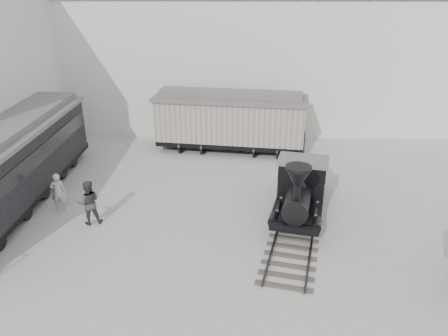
{
  "coord_description": "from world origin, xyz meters",
  "views": [
    {
      "loc": [
        -0.55,
        -11.92,
        9.2
      ],
      "look_at": [
        -0.99,
        4.45,
        2.0
      ],
      "focal_mm": 35.0,
      "sensor_mm": 36.0,
      "label": 1
    }
  ],
  "objects_px": {
    "passenger_coach": "(12,164)",
    "visitor_b": "(89,203)",
    "boxcar": "(230,120)",
    "visitor_a": "(58,192)",
    "locomotive": "(300,192)"
  },
  "relations": [
    {
      "from": "locomotive",
      "to": "visitor_b",
      "type": "bearing_deg",
      "value": -161.77
    },
    {
      "from": "locomotive",
      "to": "boxcar",
      "type": "bearing_deg",
      "value": 124.5
    },
    {
      "from": "boxcar",
      "to": "visitor_a",
      "type": "relative_size",
      "value": 5.1
    },
    {
      "from": "passenger_coach",
      "to": "visitor_b",
      "type": "xyz_separation_m",
      "value": [
        3.68,
        -1.6,
        -0.92
      ]
    },
    {
      "from": "boxcar",
      "to": "visitor_b",
      "type": "height_order",
      "value": "boxcar"
    },
    {
      "from": "locomotive",
      "to": "visitor_a",
      "type": "relative_size",
      "value": 5.16
    },
    {
      "from": "locomotive",
      "to": "boxcar",
      "type": "xyz_separation_m",
      "value": [
        -2.97,
        7.56,
        0.69
      ]
    },
    {
      "from": "passenger_coach",
      "to": "visitor_a",
      "type": "distance_m",
      "value": 2.35
    },
    {
      "from": "locomotive",
      "to": "passenger_coach",
      "type": "xyz_separation_m",
      "value": [
        -12.19,
        0.83,
        0.73
      ]
    },
    {
      "from": "passenger_coach",
      "to": "boxcar",
      "type": "bearing_deg",
      "value": 36.71
    },
    {
      "from": "locomotive",
      "to": "visitor_a",
      "type": "xyz_separation_m",
      "value": [
        -10.14,
        0.27,
        -0.27
      ]
    },
    {
      "from": "boxcar",
      "to": "passenger_coach",
      "type": "height_order",
      "value": "boxcar"
    },
    {
      "from": "boxcar",
      "to": "passenger_coach",
      "type": "relative_size",
      "value": 0.69
    },
    {
      "from": "visitor_a",
      "to": "visitor_b",
      "type": "height_order",
      "value": "visitor_b"
    },
    {
      "from": "boxcar",
      "to": "visitor_a",
      "type": "distance_m",
      "value": 10.27
    }
  ]
}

